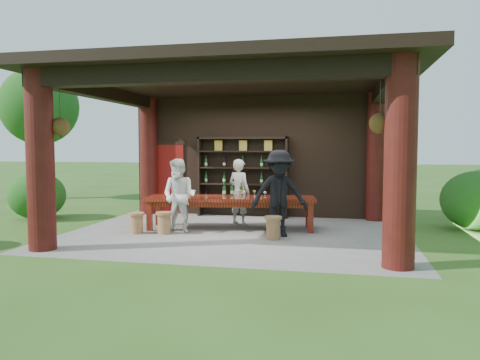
% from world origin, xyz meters
% --- Properties ---
extents(ground, '(90.00, 90.00, 0.00)m').
position_xyz_m(ground, '(0.00, 0.00, 0.00)').
color(ground, '#2D5119').
rests_on(ground, ground).
extents(pavilion, '(7.50, 6.00, 3.60)m').
position_xyz_m(pavilion, '(-0.01, 0.43, 2.13)').
color(pavilion, slate).
rests_on(pavilion, ground).
extents(wine_shelf, '(2.48, 0.38, 2.18)m').
position_xyz_m(wine_shelf, '(-0.37, 2.45, 1.10)').
color(wine_shelf, black).
rests_on(wine_shelf, ground).
extents(tasting_table, '(3.97, 1.50, 0.75)m').
position_xyz_m(tasting_table, '(-0.24, 0.50, 0.64)').
color(tasting_table, '#54140C').
rests_on(tasting_table, ground).
extents(stool_near_left, '(0.37, 0.37, 0.48)m').
position_xyz_m(stool_near_left, '(-1.52, -0.43, 0.26)').
color(stool_near_left, brown).
rests_on(stool_near_left, ground).
extents(stool_near_right, '(0.36, 0.36, 0.48)m').
position_xyz_m(stool_near_right, '(0.90, -0.54, 0.25)').
color(stool_near_right, brown).
rests_on(stool_near_right, ground).
extents(stool_far_left, '(0.35, 0.35, 0.46)m').
position_xyz_m(stool_far_left, '(-2.14, -0.52, 0.24)').
color(stool_far_left, brown).
rests_on(stool_far_left, ground).
extents(host, '(0.69, 0.59, 1.61)m').
position_xyz_m(host, '(-0.18, 1.14, 0.81)').
color(host, silver).
rests_on(host, ground).
extents(guest_woman, '(0.87, 0.72, 1.64)m').
position_xyz_m(guest_woman, '(-1.24, -0.23, 0.82)').
color(guest_woman, white).
rests_on(guest_woman, ground).
extents(guest_man, '(1.34, 1.01, 1.84)m').
position_xyz_m(guest_man, '(0.98, -0.20, 0.92)').
color(guest_man, black).
rests_on(guest_man, ground).
extents(table_bottles, '(0.49, 0.11, 0.31)m').
position_xyz_m(table_bottles, '(-0.27, 0.78, 0.90)').
color(table_bottles, '#194C1E').
rests_on(table_bottles, tasting_table).
extents(table_glasses, '(1.00, 0.33, 0.15)m').
position_xyz_m(table_glasses, '(0.33, 0.62, 0.82)').
color(table_glasses, silver).
rests_on(table_glasses, tasting_table).
extents(napkin_basket, '(0.28, 0.21, 0.14)m').
position_xyz_m(napkin_basket, '(-1.29, 0.25, 0.82)').
color(napkin_basket, '#BF6672').
rests_on(napkin_basket, tasting_table).
extents(shrubs, '(14.10, 7.65, 1.36)m').
position_xyz_m(shrubs, '(3.06, 1.14, 0.55)').
color(shrubs, '#194C14').
rests_on(shrubs, ground).
extents(trees, '(21.41, 10.91, 4.80)m').
position_xyz_m(trees, '(3.81, 1.66, 3.37)').
color(trees, '#3F2819').
rests_on(trees, ground).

